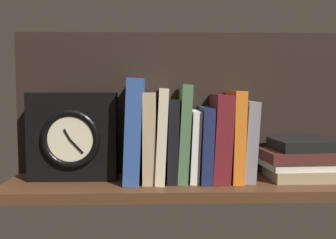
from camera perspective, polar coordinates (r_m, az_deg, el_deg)
ground_plane at (r=98.82cm, az=2.70°, el=-9.66°), size 89.55×22.05×2.50cm
back_panel at (r=106.26cm, az=2.31°, el=2.36°), size 89.55×1.20×37.88cm
book_blue_modern at (r=98.17cm, az=-4.91°, el=-1.48°), size 4.96×15.71×25.56cm
book_tan_shortstories at (r=98.23cm, az=-2.70°, el=-2.50°), size 3.23×14.39×21.91cm
book_cream_twain at (r=98.15cm, az=-0.95°, el=-2.17°), size 3.37×15.69×23.11cm
book_black_skeptic at (r=98.40cm, az=0.64°, el=-2.97°), size 3.07×13.69×20.30cm
book_green_romantic at (r=98.33cm, az=2.28°, el=-1.89°), size 3.73×13.58×24.04cm
book_white_catcher at (r=98.96cm, az=3.79°, el=-3.76°), size 2.90×13.07×17.51cm
book_navy_bierce at (r=99.20cm, az=5.37°, el=-3.48°), size 3.33×15.36×18.42cm
book_maroon_dawkins at (r=99.52cm, az=7.52°, el=-2.57°), size 5.23×14.90×21.64cm
book_orange_pandolfini at (r=100.14cm, az=9.67°, el=-2.29°), size 3.22×14.67×22.42cm
book_gray_chess at (r=100.96cm, az=11.41°, el=-2.99°), size 3.79×12.85×19.94cm
framed_clock at (r=100.65cm, az=-13.70°, el=-2.45°), size 21.98×7.05×21.98cm
book_stack_side at (r=105.86cm, az=18.77°, el=-5.52°), size 19.35×14.46×10.06cm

